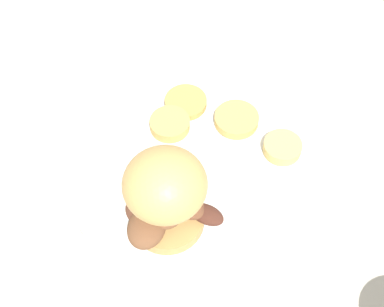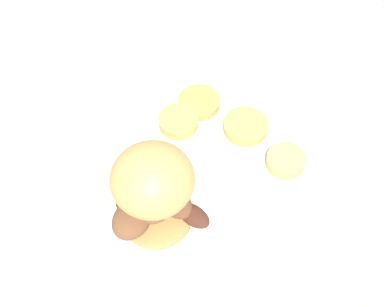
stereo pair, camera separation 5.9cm
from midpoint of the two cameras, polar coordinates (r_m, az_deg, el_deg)
ground_plane at (r=0.63m, az=2.68°, el=-2.57°), size 4.00×4.00×0.00m
dinner_plate at (r=0.62m, az=2.72°, el=-2.00°), size 0.29×0.29×0.02m
sandwich at (r=0.53m, az=-1.07°, el=-4.27°), size 0.09×0.11×0.11m
potato_round_0 at (r=0.62m, az=12.68°, el=-0.96°), size 0.04×0.04×0.01m
potato_round_1 at (r=0.66m, az=2.90°, el=5.34°), size 0.05×0.05×0.01m
potato_round_2 at (r=0.64m, az=8.37°, el=2.71°), size 0.05×0.05×0.01m
potato_round_3 at (r=0.64m, az=1.17°, el=3.26°), size 0.05×0.05×0.01m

